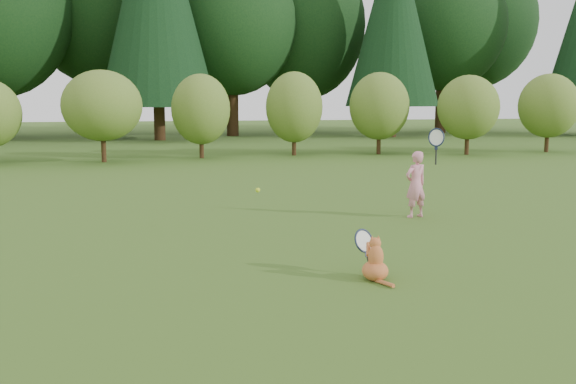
{
  "coord_description": "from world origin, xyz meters",
  "views": [
    {
      "loc": [
        -1.42,
        -6.63,
        1.79
      ],
      "look_at": [
        0.2,
        0.8,
        0.7
      ],
      "focal_mm": 40.0,
      "sensor_mm": 36.0,
      "label": 1
    }
  ],
  "objects": [
    {
      "name": "ground",
      "position": [
        0.0,
        0.0,
        0.0
      ],
      "size": [
        100.0,
        100.0,
        0.0
      ],
      "primitive_type": "plane",
      "color": "#304D15",
      "rests_on": "ground"
    },
    {
      "name": "shrub_row",
      "position": [
        0.0,
        13.0,
        1.4
      ],
      "size": [
        28.0,
        3.0,
        2.8
      ],
      "primitive_type": null,
      "color": "#527223",
      "rests_on": "ground"
    },
    {
      "name": "child",
      "position": [
        2.58,
        2.47,
        0.54
      ],
      "size": [
        0.6,
        0.39,
        1.53
      ],
      "rotation": [
        0.0,
        0.0,
        3.43
      ],
      "color": "pink",
      "rests_on": "ground"
    },
    {
      "name": "cat",
      "position": [
        0.77,
        -0.69,
        0.23
      ],
      "size": [
        0.34,
        0.66,
        0.6
      ],
      "rotation": [
        0.0,
        0.0,
        -0.12
      ],
      "color": "#B65923",
      "rests_on": "ground"
    },
    {
      "name": "tennis_ball",
      "position": [
        0.01,
        1.85,
        0.59
      ],
      "size": [
        0.06,
        0.06,
        0.06
      ],
      "color": "#ADE61B",
      "rests_on": "ground"
    }
  ]
}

